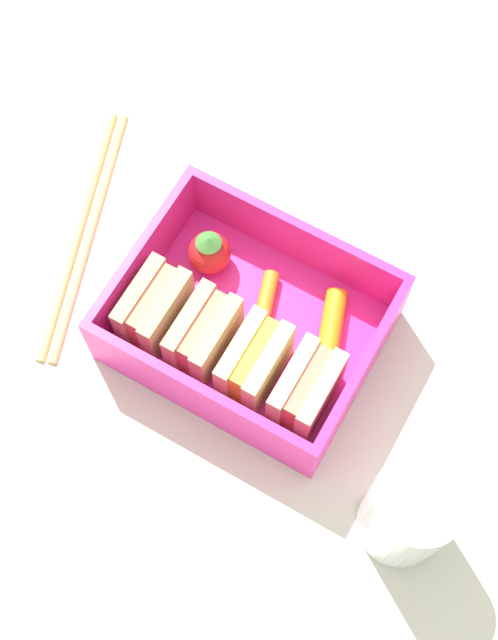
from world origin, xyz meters
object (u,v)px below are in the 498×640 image
chopstick_pair (84,230)px  carrot_stick_left (264,295)px  sandwich_left (306,390)px  sandwich_center_left (254,362)px  carrot_stick_far_left (332,324)px  drinking_glass (409,513)px  sandwich_center_right (154,308)px  sandwich_center (204,335)px  strawberry_far_left (209,252)px

chopstick_pair → carrot_stick_left: bearing=-174.4°
sandwich_left → carrot_stick_left: (5.85, -5.04, -1.73)cm
sandwich_center_left → carrot_stick_far_left: sandwich_center_left is taller
sandwich_center_left → drinking_glass: drinking_glass is taller
carrot_stick_left → chopstick_pair: 14.17cm
sandwich_center_left → drinking_glass: bearing=162.7°
carrot_stick_far_left → chopstick_pair: bearing=5.1°
carrot_stick_left → sandwich_center_left: bearing=112.5°
sandwich_center_right → drinking_glass: 20.61cm
sandwich_left → sandwich_center_right: 11.28cm
sandwich_left → carrot_stick_far_left: (0.83, -5.36, -1.54)cm
sandwich_center_right → carrot_stick_far_left: size_ratio=1.10×
sandwich_center → drinking_glass: 16.93cm
sandwich_left → chopstick_pair: (19.88, -3.65, -3.13)cm
drinking_glass → carrot_stick_left: bearing=-31.3°
carrot_stick_far_left → carrot_stick_left: 5.04cm
strawberry_far_left → chopstick_pair: size_ratio=0.18×
sandwich_left → strawberry_far_left: size_ratio=1.47×
chopstick_pair → drinking_glass: drinking_glass is taller
chopstick_pair → strawberry_far_left: bearing=-168.3°
sandwich_left → strawberry_far_left: 11.87cm
chopstick_pair → sandwich_center_left: bearing=167.2°
sandwich_center_left → sandwich_center: same height
sandwich_left → drinking_glass: drinking_glass is taller
strawberry_far_left → carrot_stick_left: bearing=172.9°
sandwich_left → sandwich_center: 7.52cm
sandwich_left → drinking_glass: size_ratio=0.62×
strawberry_far_left → sandwich_center: bearing=117.5°
sandwich_left → carrot_stick_left: 7.91cm
sandwich_center_left → strawberry_far_left: sandwich_center_left is taller
sandwich_center_left → chopstick_pair: 16.82cm
drinking_glass → sandwich_center_left: bearing=-17.3°
sandwich_left → sandwich_center_left: same height
drinking_glass → chopstick_pair: bearing=-14.8°
sandwich_center_left → sandwich_center: (3.76, 0.00, 0.00)cm
sandwich_left → sandwich_center_left: (3.76, 0.00, 0.00)cm
sandwich_center_left → chopstick_pair: (16.12, -3.65, -3.13)cm
carrot_stick_far_left → strawberry_far_left: size_ratio=1.34×
sandwich_center_right → drinking_glass: size_ratio=0.62×
sandwich_center_left → strawberry_far_left: 8.75cm
sandwich_center → drinking_glass: (-16.45, 3.96, 0.74)cm
sandwich_center_right → chopstick_pair: (8.60, -3.65, -3.13)cm
sandwich_left → carrot_stick_far_left: sandwich_left is taller
sandwich_center_left → sandwich_center_right: size_ratio=1.00×
sandwich_center → drinking_glass: drinking_glass is taller
chopstick_pair → drinking_glass: (-28.81, 7.62, 3.87)cm
sandwich_center_right → chopstick_pair: 9.85cm
carrot_stick_far_left → strawberry_far_left: strawberry_far_left is taller
carrot_stick_far_left → sandwich_center_right: bearing=27.2°
chopstick_pair → drinking_glass: 30.05cm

